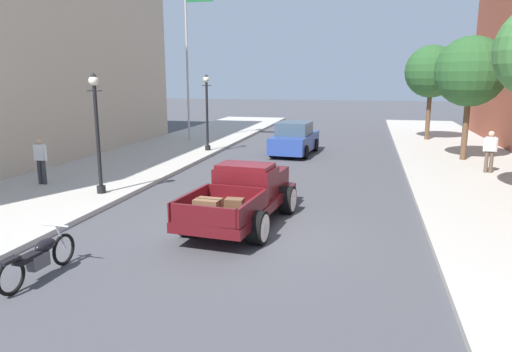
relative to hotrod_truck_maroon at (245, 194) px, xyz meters
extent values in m
plane|color=#47474C|center=(0.20, -0.68, -0.75)|extent=(140.00, 140.00, 0.00)
cube|color=#B7B2A8|center=(-7.05, -0.68, -0.68)|extent=(5.50, 64.00, 0.15)
cube|color=#510F14|center=(-0.02, -0.24, -0.21)|extent=(2.21, 5.04, 0.24)
cube|color=#510F14|center=(0.01, 0.11, 0.31)|extent=(1.66, 1.24, 0.80)
cube|color=#510F14|center=(0.01, 0.06, 0.77)|extent=(1.52, 1.07, 0.12)
cube|color=#3D4C5B|center=(0.07, 0.67, 0.47)|extent=(1.32, 0.16, 0.44)
cube|color=#510F14|center=(0.13, 1.40, 0.17)|extent=(1.45, 1.62, 0.52)
cube|color=silver|center=(0.21, 2.20, 0.15)|extent=(0.69, 0.16, 0.47)
cube|color=#510F14|center=(-0.15, -1.64, -0.07)|extent=(1.88, 2.25, 0.04)
cube|color=#510F14|center=(-0.96, -1.56, 0.15)|extent=(0.28, 2.10, 0.44)
cube|color=#510F14|center=(0.65, -1.71, 0.15)|extent=(0.28, 2.10, 0.44)
cube|color=#510F14|center=(-0.25, -2.64, 0.15)|extent=(1.62, 0.23, 0.44)
cube|color=#510F14|center=(-0.06, -0.63, 0.15)|extent=(1.62, 0.23, 0.44)
cylinder|color=black|center=(-0.79, 1.18, -0.35)|extent=(0.43, 0.83, 0.80)
cylinder|color=silver|center=(-0.97, 1.20, -0.35)|extent=(0.07, 0.65, 0.66)
cylinder|color=silver|center=(-0.98, 1.20, -0.35)|extent=(0.04, 0.24, 0.24)
cylinder|color=black|center=(1.00, 1.01, -0.35)|extent=(0.43, 0.83, 0.80)
cylinder|color=silver|center=(1.18, 1.00, -0.35)|extent=(0.07, 0.65, 0.66)
cylinder|color=silver|center=(1.19, 1.00, -0.35)|extent=(0.04, 0.24, 0.24)
cylinder|color=black|center=(-1.04, -1.50, -0.35)|extent=(0.43, 0.83, 0.80)
cylinder|color=silver|center=(-1.22, -1.48, -0.35)|extent=(0.07, 0.65, 0.66)
cylinder|color=silver|center=(-1.23, -1.48, -0.35)|extent=(0.04, 0.24, 0.24)
cylinder|color=black|center=(0.75, -1.67, -0.35)|extent=(0.43, 0.83, 0.80)
cylinder|color=silver|center=(0.93, -1.69, -0.35)|extent=(0.07, 0.65, 0.66)
cylinder|color=silver|center=(0.94, -1.69, -0.35)|extent=(0.04, 0.24, 0.24)
cube|color=brown|center=(-0.36, -1.97, 0.15)|extent=(0.64, 0.49, 0.40)
cube|color=#3D2D1E|center=(-0.36, -1.97, 0.15)|extent=(0.62, 0.11, 0.42)
cube|color=brown|center=(0.10, -1.36, 0.09)|extent=(0.45, 0.33, 0.28)
torus|color=black|center=(-2.91, -3.84, -0.42)|extent=(0.10, 0.67, 0.67)
torus|color=black|center=(-2.97, -5.28, -0.42)|extent=(0.10, 0.67, 0.67)
cube|color=#4C4C51|center=(-2.94, -4.61, -0.37)|extent=(0.26, 0.45, 0.28)
ellipsoid|color=black|center=(-2.93, -4.36, -0.14)|extent=(0.28, 0.53, 0.24)
cube|color=black|center=(-2.95, -4.86, -0.22)|extent=(0.24, 0.57, 0.10)
cylinder|color=silver|center=(-2.91, -3.90, -0.12)|extent=(0.06, 0.25, 0.58)
cylinder|color=silver|center=(-2.91, -4.02, 0.16)|extent=(0.62, 0.06, 0.04)
cube|color=black|center=(-2.97, -5.28, -0.10)|extent=(0.20, 0.41, 0.06)
cube|color=#284293|center=(-0.42, 11.65, -0.14)|extent=(2.04, 4.42, 0.80)
cube|color=#384C5B|center=(-0.43, 11.50, 0.58)|extent=(1.67, 2.11, 0.64)
cylinder|color=black|center=(-1.14, 13.00, -0.42)|extent=(0.27, 0.67, 0.66)
cylinder|color=black|center=(0.50, 12.87, -0.42)|extent=(0.27, 0.67, 0.66)
cylinder|color=black|center=(-1.34, 10.42, -0.42)|extent=(0.27, 0.67, 0.66)
cylinder|color=black|center=(0.30, 10.30, -0.42)|extent=(0.27, 0.67, 0.66)
cylinder|color=#333338|center=(-8.03, 2.11, -0.17)|extent=(0.14, 0.14, 0.86)
cylinder|color=#333338|center=(-7.85, 2.11, -0.17)|extent=(0.14, 0.14, 0.86)
cube|color=silver|center=(-7.94, 2.11, 0.54)|extent=(0.36, 0.22, 0.56)
cylinder|color=silver|center=(-8.16, 2.11, 0.51)|extent=(0.09, 0.09, 0.54)
cylinder|color=silver|center=(-7.72, 2.11, 0.51)|extent=(0.09, 0.09, 0.54)
sphere|color=tan|center=(-7.94, 2.11, 0.94)|extent=(0.22, 0.22, 0.22)
cylinder|color=brown|center=(7.78, 7.95, -0.17)|extent=(0.14, 0.14, 0.86)
cylinder|color=brown|center=(7.96, 7.95, -0.17)|extent=(0.14, 0.14, 0.86)
cube|color=silver|center=(7.87, 7.95, 0.54)|extent=(0.36, 0.22, 0.56)
cylinder|color=silver|center=(7.65, 7.95, 0.51)|extent=(0.09, 0.09, 0.54)
cylinder|color=silver|center=(8.09, 7.95, 0.51)|extent=(0.09, 0.09, 0.54)
sphere|color=beige|center=(7.87, 7.95, 0.94)|extent=(0.22, 0.22, 0.22)
cylinder|color=black|center=(-5.21, 1.41, -0.48)|extent=(0.28, 0.28, 0.24)
cylinder|color=black|center=(-5.21, 1.41, 1.24)|extent=(0.12, 0.12, 3.20)
cylinder|color=black|center=(-5.21, 1.41, 2.69)|extent=(0.50, 0.04, 0.04)
sphere|color=silver|center=(-5.21, 1.41, 3.00)|extent=(0.32, 0.32, 0.32)
cone|color=black|center=(-5.21, 1.41, 3.18)|extent=(0.24, 0.24, 0.14)
cylinder|color=black|center=(-4.84, 10.94, -0.48)|extent=(0.28, 0.28, 0.24)
cylinder|color=black|center=(-4.84, 10.94, 1.24)|extent=(0.12, 0.12, 3.20)
cylinder|color=black|center=(-4.84, 10.94, 2.69)|extent=(0.50, 0.04, 0.04)
sphere|color=silver|center=(-4.84, 10.94, 3.00)|extent=(0.32, 0.32, 0.32)
cone|color=black|center=(-4.84, 10.94, 3.18)|extent=(0.24, 0.24, 0.14)
cylinder|color=#B2B2B7|center=(-7.25, 14.53, 3.90)|extent=(0.12, 0.12, 9.00)
cylinder|color=brown|center=(7.46, 10.93, 0.79)|extent=(0.26, 0.26, 2.79)
sphere|color=#285628|center=(7.46, 10.93, 3.34)|extent=(3.09, 3.09, 3.09)
cylinder|color=brown|center=(6.67, 18.10, 0.83)|extent=(0.26, 0.26, 2.88)
sphere|color=#285628|center=(6.67, 18.10, 3.42)|extent=(3.07, 3.07, 3.07)
camera|label=1|loc=(3.15, -11.97, 3.11)|focal=33.10mm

